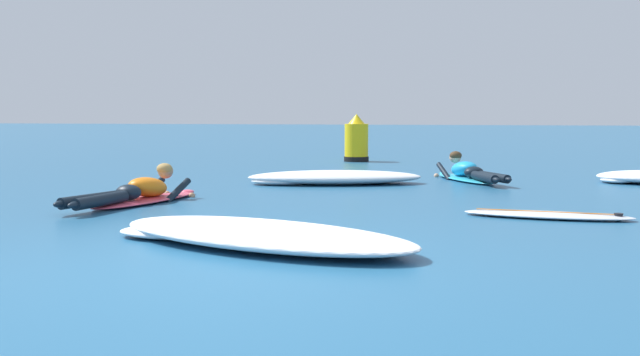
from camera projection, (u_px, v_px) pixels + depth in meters
name	position (u px, v px, depth m)	size (l,w,h in m)	color
ground_plane	(389.00, 169.00, 15.26)	(120.00, 120.00, 0.00)	#235B84
surfer_near	(140.00, 193.00, 9.48)	(0.87, 2.64, 0.53)	#E54C66
surfer_far	(468.00, 173.00, 12.63)	(1.45, 2.41, 0.53)	#2DB2D1
drifting_surfboard	(549.00, 215.00, 8.17)	(1.88, 0.65, 0.16)	silver
whitewater_front	(262.00, 235.00, 6.49)	(3.27, 2.11, 0.20)	white
whitewater_back	(335.00, 178.00, 12.13)	(3.05, 1.80, 0.23)	white
channel_marker_buoy	(356.00, 142.00, 17.79)	(0.60, 0.60, 1.15)	yellow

